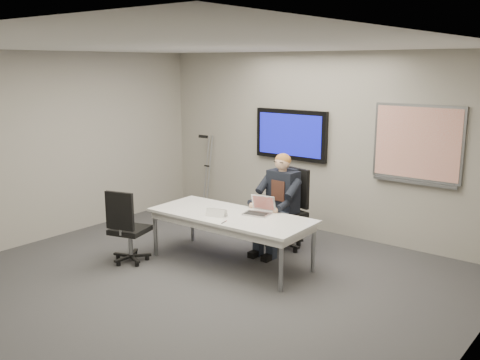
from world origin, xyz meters
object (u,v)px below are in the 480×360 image
Objects in this scene: conference_table at (231,220)px; office_chair_far at (286,223)px; seated_person at (276,214)px; laptop at (260,209)px; office_chair_near at (128,240)px.

conference_table is 1.04m from office_chair_far.
seated_person reaches higher than laptop.
laptop is at bearing 41.33° from conference_table.
office_chair_near is (-1.31, -1.82, -0.04)m from office_chair_far.
conference_table is at bearing -148.03° from laptop.
seated_person is 3.75× the size of laptop.
seated_person reaches higher than conference_table.
laptop is at bearing -72.91° from office_chair_far.
seated_person is at bearing 71.69° from conference_table.
seated_person reaches higher than office_chair_far.
conference_table is 5.98× the size of laptop.
office_chair_far is (0.23, 0.99, -0.24)m from conference_table.
seated_person is at bearing 86.50° from laptop.
office_chair_far is 0.83× the size of seated_person.
seated_person reaches higher than office_chair_near.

